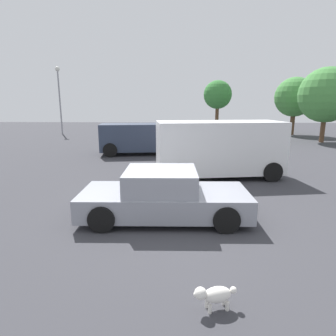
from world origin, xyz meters
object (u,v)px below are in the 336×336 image
object	(u,v)px
dog	(214,295)
pedestrian	(192,146)
light_post_near	(59,89)
suv_dark	(141,137)
sedan_foreground	(164,196)
van_white	(219,147)

from	to	relation	value
dog	pedestrian	world-z (taller)	pedestrian
dog	pedestrian	distance (m)	10.37
dog	light_post_near	world-z (taller)	light_post_near
suv_dark	light_post_near	distance (m)	15.06
sedan_foreground	dog	size ratio (longest dim) A/B	6.74
sedan_foreground	suv_dark	bearing A→B (deg)	99.34
suv_dark	sedan_foreground	bearing A→B (deg)	92.99
dog	light_post_near	xyz separation A→B (m)	(-12.28, 24.51, 4.11)
sedan_foreground	light_post_near	distance (m)	24.23
dog	suv_dark	xyz separation A→B (m)	(-2.85, 13.26, 0.75)
sedan_foreground	pedestrian	distance (m)	6.99
pedestrian	light_post_near	size ratio (longest dim) A/B	0.24
sedan_foreground	dog	distance (m)	3.58
van_white	sedan_foreground	bearing A→B (deg)	-122.85
dog	van_white	xyz separation A→B (m)	(1.05, 7.91, 0.98)
sedan_foreground	suv_dark	distance (m)	10.01
sedan_foreground	suv_dark	xyz separation A→B (m)	(-1.92, 9.82, 0.40)
van_white	pedestrian	size ratio (longest dim) A/B	3.33
suv_dark	light_post_near	xyz separation A→B (m)	(-9.43, 11.26, 3.36)
van_white	light_post_near	distance (m)	21.53
dog	suv_dark	world-z (taller)	suv_dark
sedan_foreground	pedestrian	size ratio (longest dim) A/B	2.79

